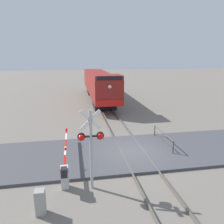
% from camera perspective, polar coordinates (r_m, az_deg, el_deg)
% --- Properties ---
extents(ground_plane, '(160.00, 160.00, 0.00)m').
position_cam_1_polar(ground_plane, '(14.51, 5.18, -10.35)').
color(ground_plane, slate).
extents(rail_track_left, '(0.08, 80.00, 0.15)m').
position_cam_1_polar(rail_track_left, '(14.32, 2.37, -10.32)').
color(rail_track_left, '#59544C').
rests_on(rail_track_left, ground_plane).
extents(rail_track_right, '(0.08, 80.00, 0.15)m').
position_cam_1_polar(rail_track_right, '(14.67, 7.93, -9.82)').
color(rail_track_right, '#59544C').
rests_on(rail_track_right, ground_plane).
extents(road_surface, '(36.00, 5.40, 0.15)m').
position_cam_1_polar(road_surface, '(14.48, 5.18, -10.09)').
color(road_surface, '#47474C').
rests_on(road_surface, ground_plane).
extents(locomotive, '(2.88, 18.26, 4.08)m').
position_cam_1_polar(locomotive, '(30.60, -3.34, 7.15)').
color(locomotive, black).
rests_on(locomotive, ground_plane).
extents(crossing_signal, '(1.18, 0.33, 3.80)m').
position_cam_1_polar(crossing_signal, '(10.01, -5.40, -7.53)').
color(crossing_signal, '#ADADB2').
rests_on(crossing_signal, ground_plane).
extents(crossing_gate, '(0.36, 6.25, 1.22)m').
position_cam_1_polar(crossing_gate, '(11.67, -11.91, -12.94)').
color(crossing_gate, silver).
rests_on(crossing_gate, ground_plane).
extents(utility_cabinet, '(0.38, 0.38, 1.04)m').
position_cam_1_polar(utility_cabinet, '(9.74, -17.85, -21.11)').
color(utility_cabinet, '#999993').
rests_on(utility_cabinet, ground_plane).
extents(guard_railing, '(0.08, 3.26, 0.95)m').
position_cam_1_polar(guard_railing, '(15.71, 12.93, -6.18)').
color(guard_railing, '#4C4742').
rests_on(guard_railing, ground_plane).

